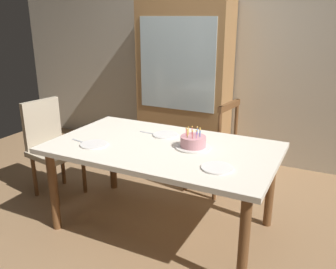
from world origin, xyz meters
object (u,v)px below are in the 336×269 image
Objects in this scene: birthday_cake at (193,142)px; plate_near_celebrant at (94,144)px; china_cabinet at (184,83)px; chair_spindle_back at (212,148)px; dining_table at (162,154)px; chair_upholstered at (51,143)px; plate_far_side at (166,135)px; plate_near_guest at (217,168)px.

plate_near_celebrant is (-0.73, -0.30, -0.04)m from birthday_cake.
birthday_cake is at bearing -63.61° from china_cabinet.
chair_spindle_back is at bearing 98.29° from birthday_cake.
chair_upholstered is (-1.29, 0.08, -0.13)m from dining_table.
plate_far_side is at bearing 152.12° from birthday_cake.
china_cabinet reaches higher than plate_near_guest.
chair_spindle_back reaches higher than plate_near_guest.
chair_spindle_back is at bearing 60.04° from plate_near_celebrant.
dining_table is 1.89× the size of chair_spindle_back.
chair_upholstered reaches higher than plate_far_side.
plate_near_celebrant is at bearing -89.68° from china_cabinet.
plate_near_celebrant is 1.00× the size of plate_far_side.
birthday_cake reaches higher than plate_near_guest.
plate_far_side is (0.40, 0.47, 0.00)m from plate_near_celebrant.
chair_upholstered is (-1.83, 0.32, -0.22)m from plate_near_guest.
plate_near_guest is 0.12× the size of china_cabinet.
birthday_cake is (0.24, 0.06, 0.12)m from dining_table.
birthday_cake is 1.27× the size of plate_near_guest.
birthday_cake is 1.68m from china_cabinet.
plate_near_guest is at bearing -23.59° from dining_table.
plate_far_side is at bearing 110.89° from dining_table.
china_cabinet is at bearing 62.10° from chair_upholstered.
birthday_cake reaches higher than plate_far_side.
chair_upholstered is (-1.41, -0.76, 0.07)m from chair_spindle_back.
birthday_cake is at bearing 135.39° from plate_near_guest.
plate_near_celebrant is 0.12× the size of china_cabinet.
plate_near_celebrant is 0.88m from chair_upholstered.
plate_far_side and plate_near_guest have the same top height.
china_cabinet reaches higher than chair_spindle_back.
plate_near_celebrant is at bearing -157.88° from birthday_cake.
plate_near_guest is at bearing -44.61° from birthday_cake.
chair_upholstered is (-1.52, 0.02, -0.25)m from birthday_cake.
birthday_cake is at bearing -27.88° from plate_far_side.
china_cabinet is (0.78, 1.48, 0.42)m from chair_upholstered.
chair_upholstered is at bearing 170.21° from plate_near_guest.
dining_table is 0.27m from birthday_cake.
dining_table is 8.17× the size of plate_near_guest.
plate_near_celebrant reaches higher than dining_table.
plate_near_guest is (0.30, -0.30, -0.04)m from birthday_cake.
chair_spindle_back is (0.21, 0.60, -0.29)m from plate_far_side.
china_cabinet reaches higher than dining_table.
chair_upholstered reaches higher than plate_near_celebrant.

